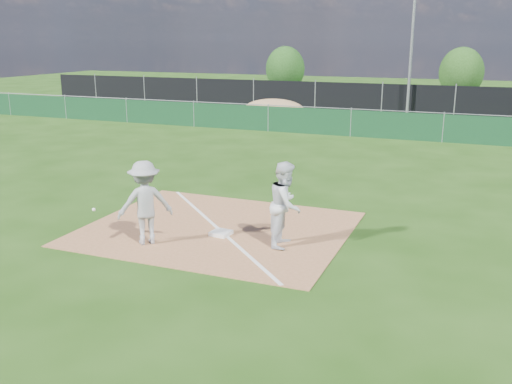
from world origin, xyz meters
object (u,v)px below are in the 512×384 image
car_mid (407,96)px  car_right (505,102)px  play_at_first (145,203)px  tree_mid (461,72)px  light_pole (412,44)px  car_left (314,93)px  runner (286,204)px  tree_left (285,69)px  first_base (221,233)px

car_mid → car_right: 5.92m
play_at_first → tree_mid: bearing=82.2°
light_pole → car_left: light_pole is taller
light_pole → runner: bearing=-89.1°
light_pole → runner: (0.34, -22.14, -3.07)m
tree_left → car_left: bearing=-56.3°
first_base → tree_left: size_ratio=0.11×
car_mid → tree_left: (-10.48, 5.98, 1.22)m
light_pole → car_mid: 6.18m
car_mid → first_base: bearing=168.1°
first_base → car_left: bearing=101.8°
light_pole → tree_left: light_pole is taller
light_pole → first_base: 22.48m
light_pole → car_mid: light_pole is taller
first_base → car_right: bearing=76.4°
car_mid → tree_mid: 6.91m
runner → car_right: (4.81, 26.28, -0.28)m
play_at_first → tree_left: size_ratio=0.53×
runner → tree_left: 35.24m
light_pole → first_base: (-1.22, -22.10, -3.94)m
first_base → tree_mid: bearing=84.1°
car_left → car_mid: size_ratio=1.02×
runner → tree_left: (-11.50, 33.30, 0.98)m
light_pole → car_left: size_ratio=1.92×
car_mid → car_right: car_mid is taller
car_right → light_pole: bearing=112.5°
tree_left → light_pole: bearing=-45.0°
car_mid → light_pole: bearing=176.7°
car_left → car_right: 11.94m
runner → car_left: runner is taller
runner → car_mid: 27.33m
tree_mid → car_mid: bearing=-115.5°
first_base → car_right: size_ratio=0.09×
play_at_first → car_mid: size_ratio=0.48×
play_at_first → car_left: 28.08m
light_pole → car_right: bearing=38.8°
runner → tree_mid: 33.52m
first_base → tree_left: bearing=106.6°
play_at_first → car_mid: 28.40m
car_left → car_right: car_left is taller
car_right → tree_mid: size_ratio=1.18×
play_at_first → car_left: play_at_first is taller
tree_mid → play_at_first: bearing=-97.8°
play_at_first → tree_left: bearing=104.2°
tree_left → tree_mid: tree_mid is taller
tree_left → first_base: bearing=-73.4°
first_base → light_pole: bearing=86.8°
runner → car_right: bearing=-14.9°
light_pole → car_mid: (-0.68, 5.18, -3.32)m
first_base → tree_mid: 33.65m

